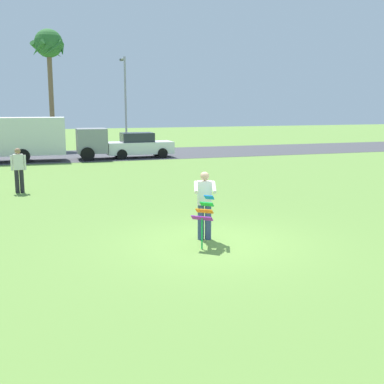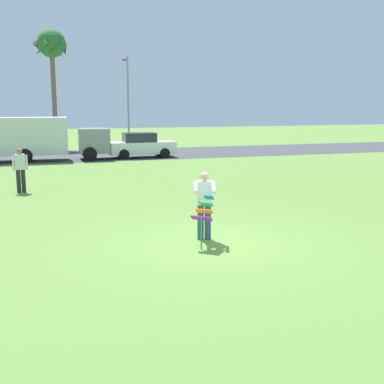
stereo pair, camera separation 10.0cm
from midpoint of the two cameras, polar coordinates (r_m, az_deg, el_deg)
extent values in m
plane|color=olive|center=(12.14, 2.63, -5.95)|extent=(120.00, 120.00, 0.00)
cube|color=#424247|center=(33.66, -10.78, 4.25)|extent=(120.00, 8.00, 0.01)
cylinder|color=#384772|center=(12.34, 2.08, -3.52)|extent=(0.16, 0.16, 0.90)
cylinder|color=#384772|center=(12.33, 1.24, -3.53)|extent=(0.16, 0.16, 0.90)
cube|color=silver|center=(12.18, 1.68, -0.10)|extent=(0.41, 0.32, 0.60)
sphere|color=tan|center=(12.11, 1.69, 1.86)|extent=(0.22, 0.22, 0.22)
cylinder|color=silver|center=(11.92, 2.78, 0.56)|extent=(0.26, 0.58, 0.24)
cylinder|color=silver|center=(11.90, 0.67, 0.56)|extent=(0.26, 0.58, 0.24)
cube|color=blue|center=(11.79, 2.21, -0.62)|extent=(0.26, 0.25, 0.12)
cube|color=green|center=(11.67, 1.93, -1.42)|extent=(0.34, 0.31, 0.12)
cube|color=orange|center=(11.55, 1.65, -2.24)|extent=(0.41, 0.37, 0.12)
cube|color=purple|center=(11.43, 1.36, -3.07)|extent=(0.48, 0.44, 0.12)
cylinder|color=green|center=(11.52, 1.35, -4.89)|extent=(0.04, 0.04, 0.75)
cube|color=gray|center=(31.03, -11.28, 5.91)|extent=(1.86, 1.96, 1.50)
cube|color=silver|center=(30.93, -18.18, 6.24)|extent=(4.26, 2.13, 2.20)
cylinder|color=black|center=(31.98, -12.00, 4.66)|extent=(0.85, 0.31, 0.84)
cylinder|color=black|center=(30.16, -11.74, 4.34)|extent=(0.85, 0.31, 0.84)
cylinder|color=black|center=(31.94, -18.66, 4.34)|extent=(0.85, 0.31, 0.84)
cylinder|color=black|center=(30.11, -18.80, 4.01)|extent=(0.85, 0.31, 0.84)
cube|color=white|center=(31.66, -5.79, 5.17)|extent=(4.21, 1.72, 0.76)
cube|color=#282D38|center=(31.57, -6.07, 6.35)|extent=(2.02, 1.40, 0.60)
cylinder|color=black|center=(32.76, -3.85, 4.81)|extent=(0.64, 0.22, 0.64)
cylinder|color=black|center=(31.21, -3.11, 4.55)|extent=(0.64, 0.22, 0.64)
cylinder|color=black|center=(32.23, -8.35, 4.63)|extent=(0.64, 0.22, 0.64)
cylinder|color=black|center=(30.64, -7.83, 4.36)|extent=(0.64, 0.22, 0.64)
cylinder|color=brown|center=(39.38, -15.72, 10.49)|extent=(0.36, 0.36, 7.69)
sphere|color=#2D6B2D|center=(39.64, -16.01, 16.34)|extent=(2.10, 2.10, 2.10)
cone|color=#2D6B2D|center=(39.64, -14.55, 15.75)|extent=(0.44, 1.56, 1.28)
cone|color=#2D6B2D|center=(40.50, -15.59, 15.58)|extent=(1.62, 0.90, 1.28)
cone|color=#2D6B2D|center=(40.12, -17.14, 15.56)|extent=(1.27, 1.52, 1.28)
cone|color=#2D6B2D|center=(39.01, -17.11, 15.73)|extent=(1.27, 1.52, 1.28)
cone|color=#2D6B2D|center=(38.71, -15.47, 15.85)|extent=(1.62, 0.90, 1.28)
cylinder|color=#9E9EA3|center=(38.95, -7.38, 10.28)|extent=(0.16, 0.16, 7.00)
cylinder|color=#9E9EA3|center=(39.79, -7.68, 15.17)|extent=(0.10, 1.40, 0.10)
cube|color=#4C4C51|center=(40.42, -7.85, 15.03)|extent=(0.24, 0.44, 0.16)
cylinder|color=#26262B|center=(20.02, -19.44, 1.20)|extent=(0.16, 0.16, 0.90)
cylinder|color=#26262B|center=(20.04, -18.93, 1.24)|extent=(0.16, 0.16, 0.90)
cube|color=silver|center=(19.94, -19.31, 3.35)|extent=(0.38, 0.26, 0.60)
sphere|color=#9E7051|center=(19.89, -19.38, 4.55)|extent=(0.22, 0.22, 0.22)
cylinder|color=silver|center=(19.92, -20.00, 3.20)|extent=(0.09, 0.09, 0.58)
cylinder|color=silver|center=(19.96, -18.62, 3.30)|extent=(0.09, 0.09, 0.58)
camera|label=1|loc=(0.05, -89.78, 0.04)|focal=45.70mm
camera|label=2|loc=(0.05, 90.22, -0.04)|focal=45.70mm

